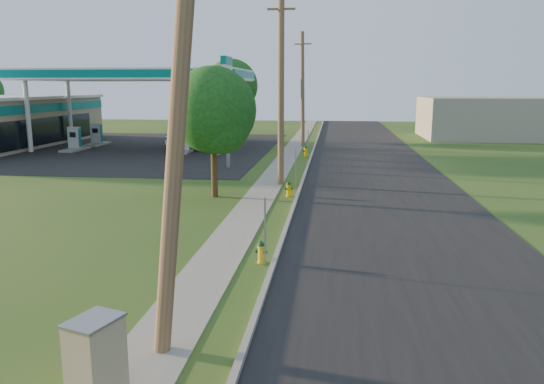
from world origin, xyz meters
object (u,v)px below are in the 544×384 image
at_px(car_silver, 193,141).
at_px(hydrant_mid, 289,189).
at_px(price_pylon, 227,80).
at_px(tree_verge, 215,114).
at_px(hydrant_far, 306,151).
at_px(fuel_pump_sw, 97,137).
at_px(tree_lot, 232,88).
at_px(utility_cabinet, 96,362).
at_px(fuel_pump_ne, 184,143).
at_px(fuel_pump_nw, 75,142).
at_px(utility_pole_far, 303,90).
at_px(hydrant_near, 261,252).
at_px(utility_pole_near, 178,101).
at_px(utility_pole_mid, 281,89).
at_px(fuel_pump_se, 197,138).

bearing_deg(car_silver, hydrant_mid, -152.89).
distance_m(price_pylon, tree_verge, 9.24).
bearing_deg(hydrant_far, fuel_pump_sw, 163.46).
xyz_separation_m(tree_verge, tree_lot, (-4.42, 27.18, 1.08)).
xyz_separation_m(tree_verge, utility_cabinet, (1.68, -16.28, -3.12)).
bearing_deg(utility_cabinet, fuel_pump_ne, 103.60).
relative_size(fuel_pump_nw, utility_cabinet, 2.19).
bearing_deg(car_silver, fuel_pump_nw, 96.78).
height_order(hydrant_mid, car_silver, car_silver).
xyz_separation_m(utility_pole_far, hydrant_far, (0.68, -6.52, -4.40)).
bearing_deg(hydrant_far, tree_lot, 122.44).
distance_m(tree_verge, car_silver, 18.98).
bearing_deg(tree_verge, hydrant_near, -69.70).
xyz_separation_m(price_pylon, hydrant_far, (4.58, 5.98, -5.03)).
xyz_separation_m(fuel_pump_nw, hydrant_mid, (18.58, -15.99, -0.37)).
distance_m(tree_lot, hydrant_mid, 28.13).
distance_m(utility_pole_near, price_pylon, 23.83).
bearing_deg(utility_pole_mid, tree_verge, -126.91).
distance_m(fuel_pump_sw, hydrant_mid, 27.29).
relative_size(tree_verge, hydrant_near, 8.91).
distance_m(price_pylon, tree_lot, 18.44).
bearing_deg(fuel_pump_nw, utility_pole_near, -60.00).
height_order(price_pylon, hydrant_near, price_pylon).
bearing_deg(utility_pole_near, fuel_pump_sw, 117.09).
bearing_deg(tree_verge, utility_pole_mid, 53.09).
relative_size(utility_pole_near, utility_pole_far, 1.00).
distance_m(fuel_pump_se, tree_lot, 8.09).
xyz_separation_m(fuel_pump_sw, hydrant_near, (18.61, -29.58, -0.39)).
bearing_deg(car_silver, utility_cabinet, -168.44).
bearing_deg(utility_pole_mid, price_pylon, 125.34).
xyz_separation_m(utility_pole_near, price_pylon, (-3.90, 23.50, 0.63)).
relative_size(utility_pole_far, fuel_pump_nw, 2.97).
bearing_deg(hydrant_far, hydrant_mid, -89.98).
relative_size(fuel_pump_sw, utility_cabinet, 2.19).
bearing_deg(fuel_pump_sw, hydrant_mid, -47.09).
bearing_deg(tree_lot, hydrant_near, -77.90).
distance_m(fuel_pump_ne, tree_lot, 11.61).
relative_size(utility_pole_mid, fuel_pump_ne, 3.06).
xyz_separation_m(utility_cabinet, car_silver, (-7.55, 34.07, 0.05)).
relative_size(hydrant_near, hydrant_mid, 0.92).
height_order(tree_verge, hydrant_near, tree_verge).
distance_m(fuel_pump_sw, price_pylon, 18.72).
height_order(fuel_pump_nw, hydrant_near, fuel_pump_nw).
xyz_separation_m(utility_pole_mid, fuel_pump_nw, (-17.90, 13.00, -4.23)).
xyz_separation_m(fuel_pump_sw, tree_verge, (15.26, -20.52, 3.13)).
bearing_deg(tree_lot, utility_pole_far, -38.71).
relative_size(tree_verge, tree_lot, 0.78).
bearing_deg(utility_pole_far, fuel_pump_se, -173.59).
relative_size(fuel_pump_sw, car_silver, 0.70).
xyz_separation_m(hydrant_far, car_silver, (-9.19, 2.78, 0.38)).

